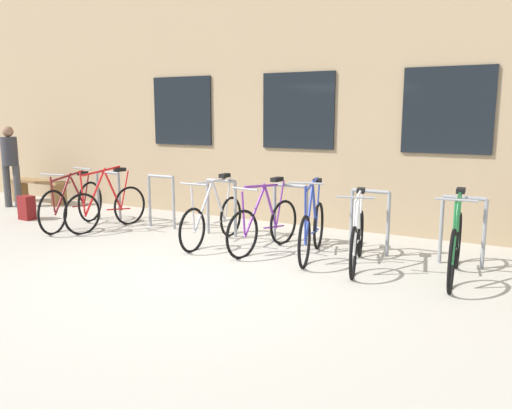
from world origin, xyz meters
name	(u,v)px	position (x,y,z in m)	size (l,w,h in m)	color
ground_plane	(192,273)	(0.00, 0.00, 0.00)	(42.00, 42.00, 0.00)	#B2ADA0
storefront_building	(365,94)	(0.00, 7.06, 2.37)	(28.00, 7.77, 4.73)	tan
bike_rack	(255,205)	(-0.15, 1.90, 0.54)	(6.56, 0.05, 0.91)	gray
bicycle_maroon	(73,204)	(-3.33, 1.23, 0.39)	(0.53, 1.76, 0.99)	black
bicycle_purple	(264,224)	(0.27, 1.40, 0.38)	(0.45, 1.65, 1.04)	black
bicycle_green	(455,246)	(2.85, 1.32, 0.40)	(0.44, 1.75, 1.06)	black
bicycle_white	(357,238)	(1.67, 1.28, 0.36)	(0.51, 1.64, 0.99)	black
bicycle_red	(107,206)	(-2.71, 1.40, 0.38)	(0.44, 1.64, 1.09)	black
bicycle_silver	(213,219)	(-0.60, 1.41, 0.37)	(0.44, 1.74, 1.03)	black
bicycle_blue	(312,229)	(1.00, 1.41, 0.39)	(0.49, 1.67, 1.10)	black
wooden_bench	(39,187)	(-5.84, 2.59, 0.36)	(1.53, 0.40, 0.51)	olive
person_by_bench	(10,161)	(-5.93, 2.02, 0.97)	(0.34, 0.32, 1.67)	#3F3F42
backpack	(27,208)	(-4.56, 1.27, 0.22)	(0.28, 0.20, 0.44)	maroon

